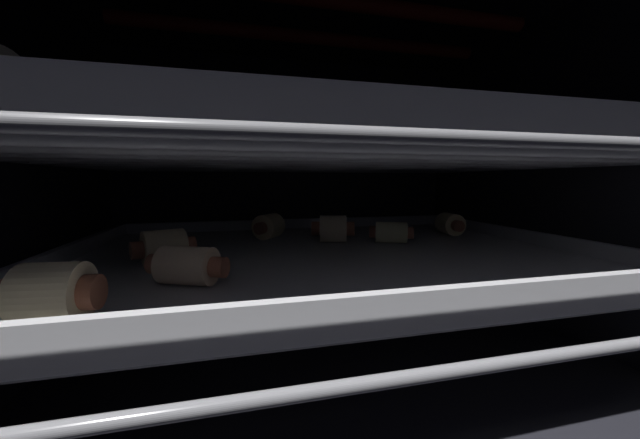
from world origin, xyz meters
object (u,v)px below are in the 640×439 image
object	(u,v)px
oven_rack_upper	(328,164)
pig_in_blanket_lower_3	(391,232)
oven_rack_lower	(328,262)
pig_in_blanket_upper_6	(201,143)
pig_in_blanket_upper_11	(388,149)
pig_in_blanket_lower_5	(333,229)
pig_in_blanket_upper_9	(382,137)
pig_in_blanket_upper_3	(317,147)
pig_in_blanket_upper_2	(242,127)
pig_in_blanket_lower_0	(269,226)
pig_in_blanket_lower_4	(450,224)
pig_in_blanket_upper_4	(256,147)
pig_in_blanket_upper_8	(299,120)
pig_in_blanket_upper_5	(234,136)
pig_in_blanket_lower_2	(188,266)
baking_tray_upper	(328,154)
pig_in_blanket_lower_6	(54,293)
pig_in_blanket_upper_10	(34,106)
heating_element	(328,0)
baking_tray_lower	(328,254)
pig_in_blanket_upper_0	(281,139)
pig_in_blanket_upper_7	(194,148)
pig_in_blanket_lower_1	(164,247)

from	to	relation	value
oven_rack_upper	pig_in_blanket_lower_3	bearing A→B (deg)	18.31
oven_rack_lower	pig_in_blanket_upper_6	distance (cm)	21.58
pig_in_blanket_upper_11	pig_in_blanket_upper_6	bearing A→B (deg)	179.61
pig_in_blanket_lower_5	pig_in_blanket_upper_9	bearing A→B (deg)	-46.36
pig_in_blanket_upper_3	pig_in_blanket_upper_2	bearing A→B (deg)	-122.20
pig_in_blanket_lower_3	oven_rack_upper	distance (cm)	12.36
pig_in_blanket_lower_0	oven_rack_upper	xyz separation A→B (cm)	(5.45, -9.68, 7.74)
pig_in_blanket_lower_4	pig_in_blanket_upper_4	xyz separation A→B (cm)	(-26.55, 7.70, 10.80)
pig_in_blanket_upper_8	pig_in_blanket_lower_5	bearing A→B (deg)	63.26
pig_in_blanket_upper_8	pig_in_blanket_upper_2	bearing A→B (deg)	136.81
pig_in_blanket_upper_3	pig_in_blanket_upper_5	world-z (taller)	same
pig_in_blanket_lower_2	baking_tray_upper	xyz separation A→B (cm)	(13.11, 9.35, 8.98)
pig_in_blanket_upper_4	pig_in_blanket_upper_5	world-z (taller)	pig_in_blanket_upper_5
pig_in_blanket_upper_4	pig_in_blanket_upper_6	size ratio (longest dim) A/B	1.10
pig_in_blanket_lower_4	pig_in_blanket_upper_4	world-z (taller)	pig_in_blanket_upper_4
pig_in_blanket_lower_2	baking_tray_upper	distance (cm)	18.44
oven_rack_lower	pig_in_blanket_lower_6	world-z (taller)	pig_in_blanket_lower_6
pig_in_blanket_upper_4	pig_in_blanket_upper_6	world-z (taller)	pig_in_blanket_upper_4
pig_in_blanket_upper_6	pig_in_blanket_lower_5	bearing A→B (deg)	-17.30
pig_in_blanket_upper_10	pig_in_blanket_upper_4	bearing A→B (deg)	58.33
pig_in_blanket_lower_2	pig_in_blanket_upper_11	distance (cm)	32.89
heating_element	baking_tray_lower	bearing A→B (deg)	0.00
baking_tray_upper	oven_rack_upper	bearing A→B (deg)	90.00
pig_in_blanket_lower_5	pig_in_blanket_upper_0	xyz separation A→B (cm)	(-6.52, -1.33, 10.59)
pig_in_blanket_upper_3	pig_in_blanket_upper_9	size ratio (longest dim) A/B	0.84
pig_in_blanket_upper_5	pig_in_blanket_upper_9	world-z (taller)	same
pig_in_blanket_upper_0	pig_in_blanket_upper_10	world-z (taller)	same
pig_in_blanket_upper_5	pig_in_blanket_upper_6	bearing A→B (deg)	122.77
pig_in_blanket_lower_2	pig_in_blanket_upper_0	xyz separation A→B (cm)	(8.67, 13.13, 10.86)
pig_in_blanket_upper_0	pig_in_blanket_upper_9	distance (cm)	11.26
pig_in_blanket_lower_5	pig_in_blanket_upper_7	size ratio (longest dim) A/B	0.99
pig_in_blanket_upper_6	pig_in_blanket_upper_10	bearing A→B (deg)	-112.54
pig_in_blanket_upper_0	pig_in_blanket_upper_7	xyz separation A→B (cm)	(-10.52, 11.48, -0.21)
pig_in_blanket_upper_2	pig_in_blanket_lower_6	bearing A→B (deg)	-132.79
pig_in_blanket_upper_3	heating_element	bearing A→B (deg)	-98.22
pig_in_blanket_lower_4	pig_in_blanket_upper_9	world-z (taller)	pig_in_blanket_upper_9
pig_in_blanket_lower_3	pig_in_blanket_upper_4	size ratio (longest dim) A/B	1.05
baking_tray_upper	pig_in_blanket_upper_9	world-z (taller)	pig_in_blanket_upper_9
pig_in_blanket_lower_5	pig_in_blanket_upper_2	distance (cm)	17.74
pig_in_blanket_lower_6	pig_in_blanket_upper_11	distance (cm)	40.66
pig_in_blanket_lower_3	pig_in_blanket_lower_2	bearing A→B (deg)	-150.80
pig_in_blanket_lower_3	pig_in_blanket_upper_6	bearing A→B (deg)	162.55
pig_in_blanket_lower_1	pig_in_blanket_upper_7	size ratio (longest dim) A/B	1.00
pig_in_blanket_upper_2	pig_in_blanket_upper_9	distance (cm)	15.93
pig_in_blanket_lower_5	pig_in_blanket_upper_11	xyz separation A→B (cm)	(9.35, 4.70, 10.34)
pig_in_blanket_lower_5	pig_in_blanket_upper_6	xyz separation A→B (cm)	(-15.65, 4.87, 10.56)
oven_rack_lower	pig_in_blanket_upper_11	world-z (taller)	pig_in_blanket_upper_11
pig_in_blanket_lower_0	pig_in_blanket_lower_6	world-z (taller)	same
pig_in_blanket_lower_2	pig_in_blanket_upper_9	size ratio (longest dim) A/B	1.00
pig_in_blanket_lower_3	baking_tray_lower	bearing A→B (deg)	-161.69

